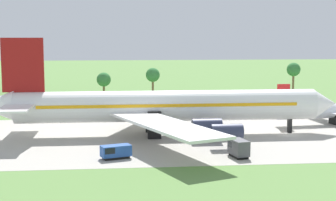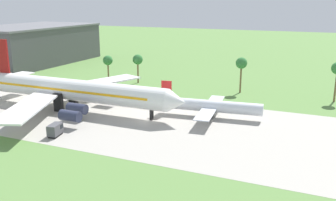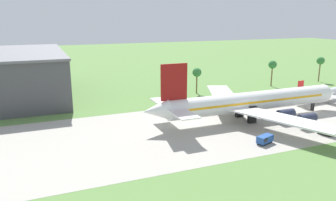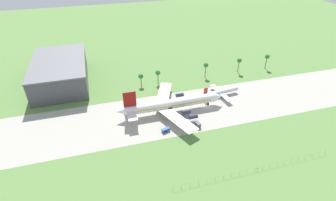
{
  "view_description": "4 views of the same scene",
  "coord_description": "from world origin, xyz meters",
  "px_view_note": "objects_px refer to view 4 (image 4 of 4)",
  "views": [
    {
      "loc": [
        -31.92,
        -92.39,
        18.39
      ],
      "look_at": [
        -22.46,
        1.49,
        6.51
      ],
      "focal_mm": 55.0,
      "sensor_mm": 36.0,
      "label": 1
    },
    {
      "loc": [
        39.99,
        -78.09,
        28.83
      ],
      "look_at": [
        5.33,
        1.49,
        5.51
      ],
      "focal_mm": 40.0,
      "sensor_mm": 36.0,
      "label": 2
    },
    {
      "loc": [
        -81.95,
        -76.13,
        29.77
      ],
      "look_at": [
        -50.24,
        1.49,
        8.37
      ],
      "focal_mm": 35.0,
      "sensor_mm": 36.0,
      "label": 3
    },
    {
      "loc": [
        -62.2,
        -125.21,
        93.95
      ],
      "look_at": [
        -24.72,
        5.0,
        6.0
      ],
      "focal_mm": 28.0,
      "sensor_mm": 36.0,
      "label": 4
    }
  ],
  "objects_px": {
    "fuel_truck": "(198,124)",
    "no_stopping_sign": "(257,169)",
    "jet_airliner": "(171,104)",
    "regional_aircraft": "(220,92)",
    "baggage_tug": "(165,130)",
    "terminal_building": "(60,72)"
  },
  "relations": [
    {
      "from": "jet_airliner",
      "to": "regional_aircraft",
      "type": "distance_m",
      "value": 38.11
    },
    {
      "from": "no_stopping_sign",
      "to": "terminal_building",
      "type": "height_order",
      "value": "terminal_building"
    },
    {
      "from": "baggage_tug",
      "to": "terminal_building",
      "type": "relative_size",
      "value": 0.08
    },
    {
      "from": "regional_aircraft",
      "to": "baggage_tug",
      "type": "relative_size",
      "value": 5.37
    },
    {
      "from": "baggage_tug",
      "to": "terminal_building",
      "type": "bearing_deg",
      "value": 127.53
    },
    {
      "from": "baggage_tug",
      "to": "no_stopping_sign",
      "type": "bearing_deg",
      "value": -49.34
    },
    {
      "from": "baggage_tug",
      "to": "terminal_building",
      "type": "xyz_separation_m",
      "value": [
        -57.65,
        75.06,
        7.58
      ]
    },
    {
      "from": "jet_airliner",
      "to": "regional_aircraft",
      "type": "bearing_deg",
      "value": 12.62
    },
    {
      "from": "terminal_building",
      "to": "regional_aircraft",
      "type": "bearing_deg",
      "value": -25.38
    },
    {
      "from": "regional_aircraft",
      "to": "no_stopping_sign",
      "type": "relative_size",
      "value": 15.58
    },
    {
      "from": "fuel_truck",
      "to": "no_stopping_sign",
      "type": "xyz_separation_m",
      "value": [
        14.78,
        -38.29,
        -0.4
      ]
    },
    {
      "from": "regional_aircraft",
      "to": "no_stopping_sign",
      "type": "distance_m",
      "value": 66.25
    },
    {
      "from": "jet_airliner",
      "to": "fuel_truck",
      "type": "height_order",
      "value": "jet_airliner"
    },
    {
      "from": "jet_airliner",
      "to": "no_stopping_sign",
      "type": "height_order",
      "value": "jet_airliner"
    },
    {
      "from": "baggage_tug",
      "to": "no_stopping_sign",
      "type": "height_order",
      "value": "baggage_tug"
    },
    {
      "from": "fuel_truck",
      "to": "no_stopping_sign",
      "type": "relative_size",
      "value": 2.54
    },
    {
      "from": "fuel_truck",
      "to": "regional_aircraft",
      "type": "bearing_deg",
      "value": 44.92
    },
    {
      "from": "jet_airliner",
      "to": "regional_aircraft",
      "type": "xyz_separation_m",
      "value": [
        37.11,
        8.31,
        -2.58
      ]
    },
    {
      "from": "regional_aircraft",
      "to": "fuel_truck",
      "type": "distance_m",
      "value": 38.0
    },
    {
      "from": "no_stopping_sign",
      "to": "regional_aircraft",
      "type": "bearing_deg",
      "value": 79.46
    },
    {
      "from": "jet_airliner",
      "to": "baggage_tug",
      "type": "distance_m",
      "value": 20.17
    },
    {
      "from": "no_stopping_sign",
      "to": "fuel_truck",
      "type": "bearing_deg",
      "value": 111.1
    }
  ]
}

